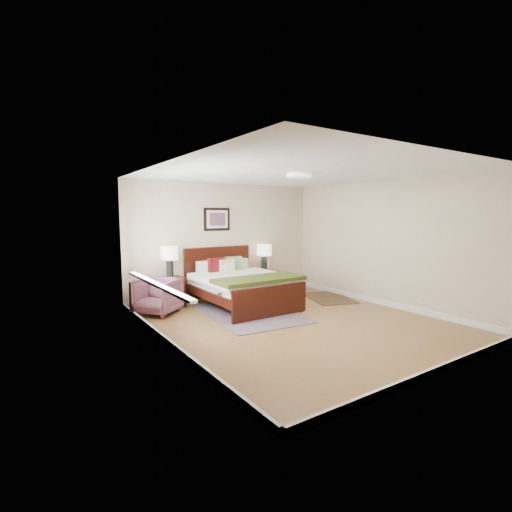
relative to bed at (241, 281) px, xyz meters
name	(u,v)px	position (x,y,z in m)	size (l,w,h in m)	color
floor	(297,322)	(0.22, -1.49, -0.51)	(5.00, 5.00, 0.00)	olive
back_wall	(225,240)	(0.22, 1.01, 0.74)	(4.50, 0.04, 2.50)	#C9B692
front_wall	(445,267)	(0.22, -3.99, 0.74)	(4.50, 0.04, 2.50)	#C9B692
left_wall	(168,258)	(-2.03, -1.49, 0.74)	(0.04, 5.00, 2.50)	#C9B692
right_wall	(385,243)	(2.47, -1.49, 0.74)	(0.04, 5.00, 2.50)	#C9B692
ceiling	(299,173)	(0.22, -1.49, 1.99)	(4.50, 5.00, 0.02)	white
window	(154,245)	(-1.98, -0.79, 0.87)	(0.11, 2.72, 1.32)	silver
door	(236,294)	(-2.01, -3.24, 0.56)	(0.06, 1.00, 2.18)	silver
ceil_fixture	(299,175)	(0.22, -1.49, 1.96)	(0.44, 0.44, 0.08)	white
bed	(241,281)	(0.00, 0.00, 0.00)	(1.70, 2.05, 1.10)	black
wall_art	(217,219)	(0.00, 0.98, 1.21)	(0.62, 0.05, 0.50)	black
nightstand_left	(171,283)	(-1.17, 0.76, -0.05)	(0.49, 0.44, 0.58)	black
nightstand_right	(264,279)	(1.11, 0.77, -0.18)	(0.53, 0.40, 0.52)	black
lamp_left	(169,256)	(-1.17, 0.78, 0.50)	(0.34, 0.34, 0.61)	black
lamp_right	(264,252)	(1.11, 0.78, 0.44)	(0.34, 0.34, 0.61)	black
armchair	(157,296)	(-1.58, 0.35, -0.18)	(0.70, 0.72, 0.66)	brown
rug_persian	(250,313)	(-0.15, -0.58, -0.50)	(1.52, 2.14, 0.01)	#0D1A42
rug_navy	(328,298)	(1.98, -0.45, -0.50)	(0.86, 1.29, 0.01)	black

